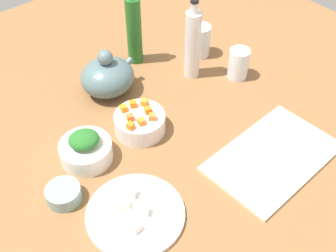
% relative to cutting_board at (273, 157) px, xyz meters
% --- Properties ---
extents(tabletop, '(1.90, 1.90, 0.03)m').
position_rel_cutting_board_xyz_m(tabletop, '(-0.17, 0.24, -0.02)').
color(tabletop, brown).
rests_on(tabletop, ground).
extents(cutting_board, '(0.36, 0.24, 0.01)m').
position_rel_cutting_board_xyz_m(cutting_board, '(0.00, 0.00, 0.00)').
color(cutting_board, silver).
rests_on(cutting_board, tabletop).
extents(plate_tofu, '(0.24, 0.24, 0.01)m').
position_rel_cutting_board_xyz_m(plate_tofu, '(-0.39, 0.10, 0.00)').
color(plate_tofu, white).
rests_on(plate_tofu, tabletop).
extents(bowl_greens, '(0.14, 0.14, 0.05)m').
position_rel_cutting_board_xyz_m(bowl_greens, '(-0.38, 0.33, 0.02)').
color(bowl_greens, white).
rests_on(bowl_greens, tabletop).
extents(bowl_carrots, '(0.14, 0.14, 0.06)m').
position_rel_cutting_board_xyz_m(bowl_carrots, '(-0.21, 0.32, 0.02)').
color(bowl_carrots, white).
rests_on(bowl_carrots, tabletop).
extents(bowl_small_side, '(0.09, 0.09, 0.04)m').
position_rel_cutting_board_xyz_m(bowl_small_side, '(-0.50, 0.25, 0.01)').
color(bowl_small_side, '#7D9F9B').
rests_on(bowl_small_side, tabletop).
extents(teapot, '(0.18, 0.16, 0.15)m').
position_rel_cutting_board_xyz_m(teapot, '(-0.17, 0.52, 0.05)').
color(teapot, slate).
rests_on(teapot, tabletop).
extents(bottle_0, '(0.05, 0.05, 0.27)m').
position_rel_cutting_board_xyz_m(bottle_0, '(0.08, 0.41, 0.11)').
color(bottle_0, silver).
rests_on(bottle_0, tabletop).
extents(bottle_1, '(0.05, 0.05, 0.29)m').
position_rel_cutting_board_xyz_m(bottle_1, '(-0.01, 0.59, 0.12)').
color(bottle_1, '#236323').
rests_on(bottle_1, tabletop).
extents(drinking_glass_0, '(0.07, 0.07, 0.10)m').
position_rel_cutting_board_xyz_m(drinking_glass_0, '(0.19, 0.31, 0.05)').
color(drinking_glass_0, white).
rests_on(drinking_glass_0, tabletop).
extents(drinking_glass_1, '(0.07, 0.07, 0.11)m').
position_rel_cutting_board_xyz_m(drinking_glass_1, '(0.18, 0.48, 0.05)').
color(drinking_glass_1, white).
rests_on(drinking_glass_1, tabletop).
extents(carrot_cube_0, '(0.02, 0.02, 0.02)m').
position_rel_cutting_board_xyz_m(carrot_cube_0, '(-0.20, 0.36, 0.06)').
color(carrot_cube_0, orange).
rests_on(carrot_cube_0, bowl_carrots).
extents(carrot_cube_1, '(0.02, 0.02, 0.02)m').
position_rel_cutting_board_xyz_m(carrot_cube_1, '(-0.18, 0.31, 0.06)').
color(carrot_cube_1, orange).
rests_on(carrot_cube_1, bowl_carrots).
extents(carrot_cube_2, '(0.02, 0.02, 0.02)m').
position_rel_cutting_board_xyz_m(carrot_cube_2, '(-0.22, 0.29, 0.06)').
color(carrot_cube_2, orange).
rests_on(carrot_cube_2, bowl_carrots).
extents(carrot_cube_3, '(0.02, 0.02, 0.02)m').
position_rel_cutting_board_xyz_m(carrot_cube_3, '(-0.24, 0.32, 0.06)').
color(carrot_cube_3, orange).
rests_on(carrot_cube_3, bowl_carrots).
extents(carrot_cube_4, '(0.03, 0.03, 0.02)m').
position_rel_cutting_board_xyz_m(carrot_cube_4, '(-0.19, 0.28, 0.06)').
color(carrot_cube_4, orange).
rests_on(carrot_cube_4, bowl_carrots).
extents(carrot_cube_5, '(0.02, 0.02, 0.02)m').
position_rel_cutting_board_xyz_m(carrot_cube_5, '(-0.23, 0.36, 0.06)').
color(carrot_cube_5, orange).
rests_on(carrot_cube_5, bowl_carrots).
extents(carrot_cube_6, '(0.02, 0.02, 0.02)m').
position_rel_cutting_board_xyz_m(carrot_cube_6, '(-0.17, 0.34, 0.06)').
color(carrot_cube_6, orange).
rests_on(carrot_cube_6, bowl_carrots).
extents(carrot_cube_7, '(0.02, 0.02, 0.02)m').
position_rel_cutting_board_xyz_m(carrot_cube_7, '(-0.25, 0.29, 0.06)').
color(carrot_cube_7, orange).
rests_on(carrot_cube_7, bowl_carrots).
extents(chopped_greens_mound, '(0.10, 0.10, 0.04)m').
position_rel_cutting_board_xyz_m(chopped_greens_mound, '(-0.38, 0.33, 0.07)').
color(chopped_greens_mound, '#266A27').
rests_on(chopped_greens_mound, bowl_greens).
extents(tofu_cube_0, '(0.03, 0.03, 0.02)m').
position_rel_cutting_board_xyz_m(tofu_cube_0, '(-0.40, 0.12, 0.02)').
color(tofu_cube_0, white).
rests_on(tofu_cube_0, plate_tofu).
extents(tofu_cube_1, '(0.03, 0.03, 0.02)m').
position_rel_cutting_board_xyz_m(tofu_cube_1, '(-0.38, 0.08, 0.02)').
color(tofu_cube_1, silver).
rests_on(tofu_cube_1, plate_tofu).
extents(tofu_cube_2, '(0.03, 0.03, 0.02)m').
position_rel_cutting_board_xyz_m(tofu_cube_2, '(-0.37, 0.14, 0.02)').
color(tofu_cube_2, white).
rests_on(tofu_cube_2, plate_tofu).
extents(tofu_cube_3, '(0.02, 0.02, 0.02)m').
position_rel_cutting_board_xyz_m(tofu_cube_3, '(-0.42, 0.06, 0.02)').
color(tofu_cube_3, white).
rests_on(tofu_cube_3, plate_tofu).
extents(dumpling_0, '(0.06, 0.06, 0.02)m').
position_rel_cutting_board_xyz_m(dumpling_0, '(0.10, 0.01, 0.02)').
color(dumpling_0, beige).
rests_on(dumpling_0, cutting_board).
extents(dumpling_1, '(0.05, 0.05, 0.03)m').
position_rel_cutting_board_xyz_m(dumpling_1, '(0.06, -0.04, 0.02)').
color(dumpling_1, beige).
rests_on(dumpling_1, cutting_board).
extents(dumpling_2, '(0.07, 0.07, 0.02)m').
position_rel_cutting_board_xyz_m(dumpling_2, '(0.00, -0.06, 0.02)').
color(dumpling_2, beige).
rests_on(dumpling_2, cutting_board).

